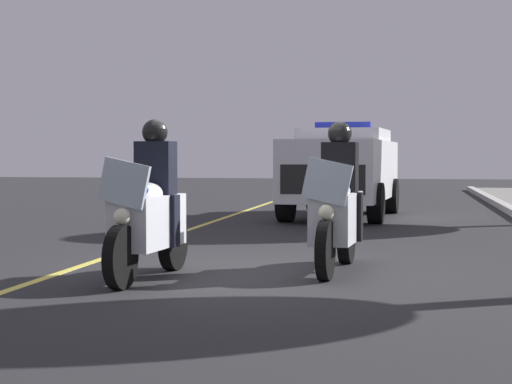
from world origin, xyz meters
TOP-DOWN VIEW (x-y plane):
  - ground_plane at (0.00, 0.00)m, footprint 80.00×80.00m
  - lane_stripe_center at (0.00, -2.11)m, footprint 48.00×0.12m
  - police_motorcycle_lead_left at (0.95, -0.98)m, footprint 2.14×0.62m
  - police_motorcycle_lead_right at (-0.02, 0.95)m, footprint 2.14×0.62m
  - police_suv at (-8.66, 0.35)m, footprint 5.03×2.38m

SIDE VIEW (x-z plane):
  - ground_plane at x=0.00m, z-range 0.00..0.00m
  - lane_stripe_center at x=0.00m, z-range 0.00..0.01m
  - police_motorcycle_lead_left at x=0.95m, z-range -0.16..1.56m
  - police_motorcycle_lead_right at x=-0.02m, z-range -0.16..1.56m
  - police_suv at x=-8.66m, z-range 0.04..2.09m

